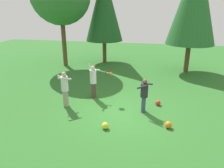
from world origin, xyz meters
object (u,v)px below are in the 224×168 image
object	(u,v)px
ball_orange	(168,125)
person_thrower	(93,79)
person_catcher	(144,93)
ball_yellow	(105,126)
tree_left	(104,6)
ball_red	(158,103)
person_bystander	(65,86)
frisbee	(110,73)

from	to	relation	value
ball_orange	person_thrower	bearing A→B (deg)	148.45
person_catcher	ball_orange	world-z (taller)	person_catcher
ball_yellow	tree_left	size ratio (longest dim) A/B	0.04
person_thrower	tree_left	world-z (taller)	tree_left
person_thrower	ball_red	xyz separation A→B (m)	(3.41, -0.27, -0.94)
person_thrower	ball_orange	bearing A→B (deg)	-24.18
person_thrower	person_bystander	world-z (taller)	person_thrower
person_thrower	ball_red	world-z (taller)	person_thrower
frisbee	person_thrower	bearing A→B (deg)	172.63
ball_orange	frisbee	bearing A→B (deg)	142.51
frisbee	ball_orange	distance (m)	3.90
ball_orange	ball_red	bearing A→B (deg)	101.14
person_thrower	ball_yellow	size ratio (longest dim) A/B	7.18
frisbee	ball_red	size ratio (longest dim) A/B	1.41
ball_yellow	tree_left	bearing A→B (deg)	103.58
person_bystander	ball_red	world-z (taller)	person_bystander
frisbee	ball_orange	world-z (taller)	frisbee
person_thrower	person_catcher	size ratio (longest dim) A/B	1.22
ball_red	tree_left	distance (m)	10.34
person_catcher	person_bystander	distance (m)	3.78
ball_orange	ball_yellow	xyz separation A→B (m)	(-2.49, -0.57, -0.00)
frisbee	tree_left	size ratio (longest dim) A/B	0.05
person_thrower	frisbee	xyz separation A→B (m)	(0.92, -0.12, 0.43)
ball_yellow	tree_left	world-z (taller)	tree_left
person_thrower	ball_orange	size ratio (longest dim) A/B	7.01
person_thrower	ball_orange	world-z (taller)	person_thrower
ball_orange	ball_yellow	bearing A→B (deg)	-167.06
frisbee	ball_yellow	world-z (taller)	frisbee
ball_orange	ball_yellow	distance (m)	2.55
person_catcher	tree_left	distance (m)	10.41
person_thrower	ball_yellow	distance (m)	3.34
tree_left	ball_orange	bearing A→B (deg)	-63.37
ball_red	ball_yellow	distance (m)	3.37
person_bystander	ball_orange	bearing A→B (deg)	-43.24
person_catcher	ball_red	xyz separation A→B (m)	(0.68, 0.84, -0.82)
ball_red	ball_yellow	bearing A→B (deg)	-128.16
person_catcher	ball_orange	size ratio (longest dim) A/B	5.75
frisbee	ball_yellow	xyz separation A→B (m)	(0.41, -2.80, -1.36)
ball_red	ball_yellow	size ratio (longest dim) A/B	0.93
person_thrower	ball_yellow	bearing A→B (deg)	-58.14
ball_yellow	person_catcher	bearing A→B (deg)	52.14
person_catcher	person_bystander	size ratio (longest dim) A/B	0.91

